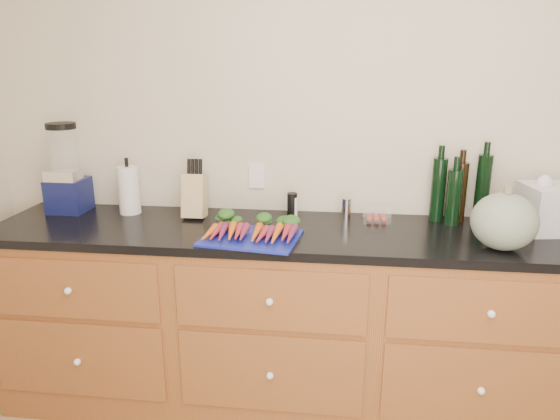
# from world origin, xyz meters

# --- Properties ---
(wall_back) EXTENTS (4.10, 0.05, 2.60)m
(wall_back) POSITION_xyz_m (0.00, 1.62, 1.30)
(wall_back) COLOR beige
(wall_back) RESTS_ON ground
(cabinets) EXTENTS (3.60, 0.64, 0.90)m
(cabinets) POSITION_xyz_m (0.00, 1.30, 0.45)
(cabinets) COLOR brown
(cabinets) RESTS_ON ground
(countertop) EXTENTS (3.64, 0.62, 0.04)m
(countertop) POSITION_xyz_m (0.00, 1.30, 0.92)
(countertop) COLOR black
(countertop) RESTS_ON cabinets
(cutting_board) EXTENTS (0.45, 0.36, 0.01)m
(cutting_board) POSITION_xyz_m (-0.55, 1.14, 0.95)
(cutting_board) COLOR navy
(cutting_board) RESTS_ON countertop
(carrots) EXTENTS (0.40, 0.29, 0.06)m
(carrots) POSITION_xyz_m (-0.55, 1.18, 0.97)
(carrots) COLOR #CB5A17
(carrots) RESTS_ON cutting_board
(squash) EXTENTS (0.27, 0.27, 0.24)m
(squash) POSITION_xyz_m (0.51, 1.15, 1.06)
(squash) COLOR slate
(squash) RESTS_ON countertop
(blender_appliance) EXTENTS (0.18, 0.18, 0.46)m
(blender_appliance) POSITION_xyz_m (-1.57, 1.46, 1.14)
(blender_appliance) COLOR #0F1446
(blender_appliance) RESTS_ON countertop
(paper_towel) EXTENTS (0.11, 0.11, 0.24)m
(paper_towel) POSITION_xyz_m (-1.24, 1.46, 1.06)
(paper_towel) COLOR silver
(paper_towel) RESTS_ON countertop
(knife_block) EXTENTS (0.11, 0.11, 0.22)m
(knife_block) POSITION_xyz_m (-0.89, 1.44, 1.05)
(knife_block) COLOR tan
(knife_block) RESTS_ON countertop
(grinder_salt) EXTENTS (0.05, 0.05, 0.11)m
(grinder_salt) POSITION_xyz_m (-0.40, 1.48, 0.99)
(grinder_salt) COLOR white
(grinder_salt) RESTS_ON countertop
(grinder_pepper) EXTENTS (0.05, 0.05, 0.13)m
(grinder_pepper) POSITION_xyz_m (-0.40, 1.48, 1.00)
(grinder_pepper) COLOR black
(grinder_pepper) RESTS_ON countertop
(canister_chrome) EXTENTS (0.05, 0.05, 0.11)m
(canister_chrome) POSITION_xyz_m (-0.13, 1.48, 0.99)
(canister_chrome) COLOR silver
(canister_chrome) RESTS_ON countertop
(tomato_box) EXTENTS (0.13, 0.11, 0.06)m
(tomato_box) POSITION_xyz_m (0.01, 1.47, 0.97)
(tomato_box) COLOR white
(tomato_box) RESTS_ON countertop
(bottles) EXTENTS (0.27, 0.14, 0.33)m
(bottles) POSITION_xyz_m (0.40, 1.51, 1.09)
(bottles) COLOR black
(bottles) RESTS_ON countertop
(grocery_bag) EXTENTS (0.33, 0.28, 0.21)m
(grocery_bag) POSITION_xyz_m (0.82, 1.42, 1.05)
(grocery_bag) COLOR silver
(grocery_bag) RESTS_ON countertop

